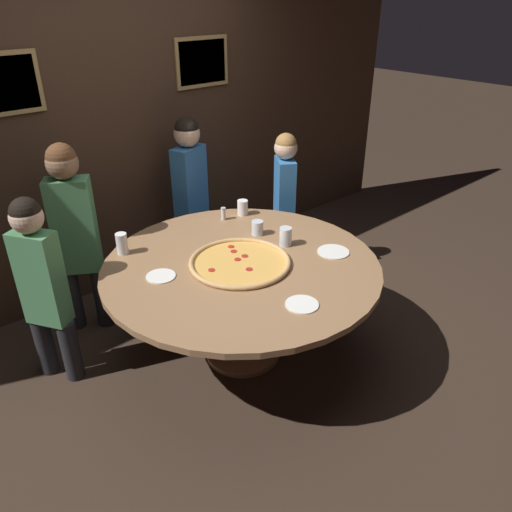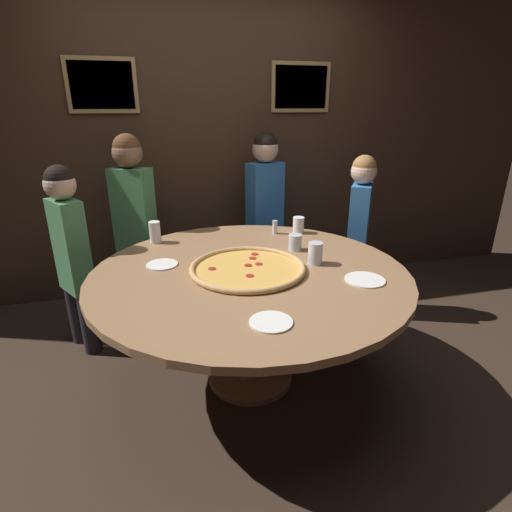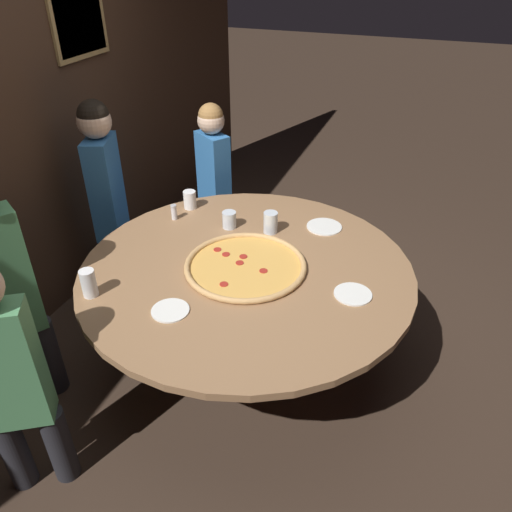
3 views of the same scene
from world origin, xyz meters
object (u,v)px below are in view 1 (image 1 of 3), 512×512
Objects in this scene: drink_cup_near_right at (243,208)px; white_plate_left_side at (302,304)px; drink_cup_near_left at (122,244)px; diner_side_left at (284,197)px; dining_table at (242,278)px; condiment_shaker at (223,214)px; diner_side_right at (42,282)px; diner_far_right at (75,230)px; giant_pizza at (240,262)px; diner_centre_back at (191,190)px; drink_cup_far_right at (285,236)px; white_plate_near_front at (161,276)px; white_plate_right_side at (333,252)px; drink_cup_beside_pizza at (257,228)px.

drink_cup_near_right is 1.30m from white_plate_left_side.
diner_side_left is (1.54, 0.04, -0.09)m from drink_cup_near_left.
diner_side_left is (1.03, 0.67, 0.09)m from dining_table.
condiment_shaker is 1.38m from diner_side_right.
diner_far_right reaches higher than drink_cup_near_right.
dining_table is 2.72× the size of giant_pizza.
dining_table is at bearing 51.11° from diner_centre_back.
diner_far_right is at bearing 121.88° from dining_table.
diner_far_right is at bearing 135.06° from drink_cup_far_right.
drink_cup_far_right is at bearing -100.75° from drink_cup_near_right.
diner_side_left is (1.51, 0.47, -0.02)m from white_plate_near_front.
dining_table is 1.25× the size of diner_far_right.
condiment_shaker is (-0.17, 0.02, -0.01)m from drink_cup_near_right.
drink_cup_far_right is at bearing -34.73° from drink_cup_near_left.
diner_centre_back reaches higher than giant_pizza.
diner_side_right is (-2.08, -0.02, 0.00)m from diner_side_left.
white_plate_right_side is 2.20× the size of condiment_shaker.
diner_side_right is at bearing 128.98° from white_plate_left_side.
giant_pizza is at bearing 50.52° from diner_centre_back.
white_plate_right_side is (1.07, -0.91, -0.07)m from drink_cup_near_left.
white_plate_right_side is at bearing -75.86° from condiment_shaker.
drink_cup_near_right is at bearing 49.53° from dining_table.
diner_side_right reaches higher than drink_cup_near_right.
drink_cup_beside_pizza is 0.88× the size of drink_cup_near_right.
diner_centre_back is (0.91, 0.53, -0.01)m from drink_cup_near_left.
giant_pizza is 0.80m from drink_cup_near_left.
giant_pizza is 0.45m from drink_cup_beside_pizza.
white_plate_right_side is 0.17× the size of diner_side_left.
drink_cup_near_right is 0.57m from diner_centre_back.
diner_far_right reaches higher than giant_pizza.
white_plate_right_side is 1.07m from diner_side_left.
diner_side_right is (-0.57, 0.45, -0.02)m from white_plate_near_front.
drink_cup_far_right reaches higher than white_plate_right_side.
white_plate_right_side is (0.20, -0.54, -0.05)m from drink_cup_beside_pizza.
dining_table is at bearing -179.49° from drink_cup_far_right.
giant_pizza is 0.64m from white_plate_right_side.
drink_cup_near_right is 0.62× the size of white_plate_left_side.
diner_far_right reaches higher than drink_cup_far_right.
drink_cup_near_right is at bearing 21.79° from white_plate_near_front.
diner_side_right is at bearing -56.51° from diner_side_left.
diner_centre_back reaches higher than drink_cup_near_left.
giant_pizza reaches higher than white_plate_right_side.
white_plate_near_front is at bearing 167.37° from drink_cup_far_right.
drink_cup_near_left reaches higher than drink_cup_near_right.
diner_side_right is (-1.40, 0.39, -0.07)m from drink_cup_beside_pizza.
drink_cup_near_right is at bearing -123.81° from diner_side_right.
white_plate_near_front is 0.86m from diner_far_right.
giant_pizza is (-0.01, 0.00, 0.12)m from dining_table.
diner_centre_back reaches higher than white_plate_left_side.
diner_far_right is (-0.14, 0.42, -0.00)m from drink_cup_near_left.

